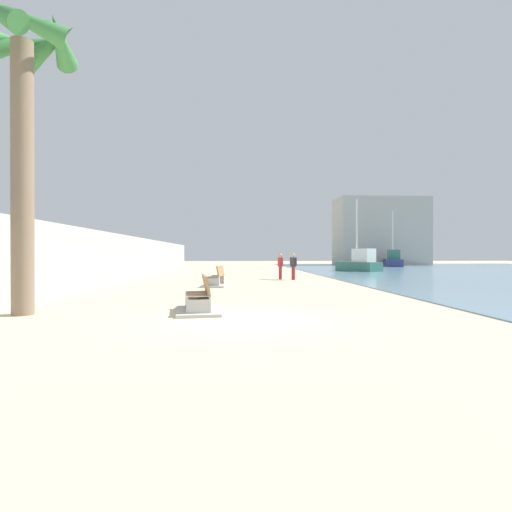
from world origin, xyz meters
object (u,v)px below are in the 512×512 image
bench_near (198,303)px  bench_far (216,281)px  person_walking (280,265)px  boat_far_right (360,263)px  palm_tree (24,86)px  boat_distant (393,260)px  person_standing (293,265)px

bench_near → bench_far: (0.14, 8.73, 0.00)m
person_walking → boat_far_right: size_ratio=0.25×
palm_tree → bench_near: (4.36, 0.20, -5.55)m
boat_distant → bench_near: bearing=-118.2°
person_standing → boat_distant: (15.88, 24.75, -0.13)m
palm_tree → person_standing: size_ratio=5.06×
bench_near → boat_far_right: boat_far_right is taller
palm_tree → bench_near: size_ratio=3.58×
bench_near → person_standing: size_ratio=1.41×
bench_near → person_standing: bearing=71.2°
palm_tree → boat_far_right: (16.35, 24.48, -5.02)m
palm_tree → person_walking: 16.81m
bench_far → person_walking: 6.17m
person_standing → boat_far_right: (7.49, 11.04, -0.13)m
person_standing → boat_distant: boat_distant is taller
person_standing → boat_distant: 29.41m
person_standing → bench_near: bearing=-108.8°
person_walking → boat_far_right: boat_far_right is taller
bench_near → bench_far: 8.73m
boat_far_right → bench_far: bearing=-127.3°
palm_tree → boat_distant: size_ratio=1.08×
bench_far → boat_distant: 35.59m
bench_far → person_standing: (4.37, 4.50, 0.67)m
bench_near → person_walking: 14.20m
bench_far → person_standing: bearing=45.9°
person_walking → boat_far_right: 13.42m
palm_tree → boat_distant: palm_tree is taller
bench_far → person_walking: (3.65, 4.94, 0.66)m
palm_tree → bench_near: bearing=2.7°
person_standing → boat_far_right: 13.34m
person_standing → boat_far_right: boat_far_right is taller
bench_near → bench_far: bearing=89.1°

